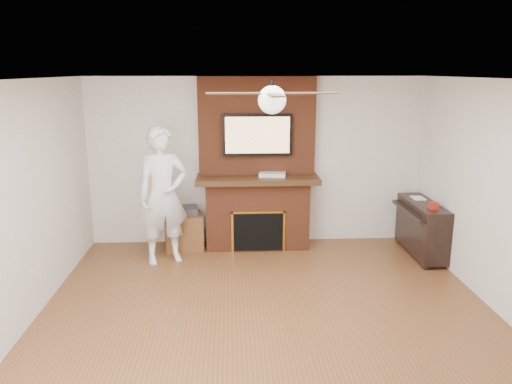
{
  "coord_description": "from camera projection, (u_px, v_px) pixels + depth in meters",
  "views": [
    {
      "loc": [
        -0.39,
        -4.63,
        2.59
      ],
      "look_at": [
        -0.1,
        0.9,
        1.23
      ],
      "focal_mm": 35.0,
      "sensor_mm": 36.0,
      "label": 1
    }
  ],
  "objects": [
    {
      "name": "room_shell",
      "position": [
        271.0,
        212.0,
        4.83
      ],
      "size": [
        5.36,
        5.86,
        2.86
      ],
      "color": "#59341A",
      "rests_on": "ground"
    },
    {
      "name": "fireplace",
      "position": [
        257.0,
        181.0,
        7.36
      ],
      "size": [
        1.78,
        0.64,
        2.5
      ],
      "color": "brown",
      "rests_on": "ground"
    },
    {
      "name": "tv",
      "position": [
        257.0,
        135.0,
        7.15
      ],
      "size": [
        1.0,
        0.08,
        0.6
      ],
      "color": "black",
      "rests_on": "fireplace"
    },
    {
      "name": "ceiling_fan",
      "position": [
        272.0,
        99.0,
        4.57
      ],
      "size": [
        1.21,
        1.21,
        0.31
      ],
      "color": "black",
      "rests_on": "room_shell"
    },
    {
      "name": "person",
      "position": [
        163.0,
        196.0,
        6.73
      ],
      "size": [
        0.81,
        0.67,
        1.87
      ],
      "primitive_type": "imported",
      "rotation": [
        0.0,
        0.0,
        0.36
      ],
      "color": "silver",
      "rests_on": "ground"
    },
    {
      "name": "side_table",
      "position": [
        184.0,
        229.0,
        7.41
      ],
      "size": [
        0.62,
        0.62,
        0.62
      ],
      "rotation": [
        0.0,
        0.0,
        0.17
      ],
      "color": "#543218",
      "rests_on": "ground"
    },
    {
      "name": "piano",
      "position": [
        421.0,
        227.0,
        7.08
      ],
      "size": [
        0.45,
        1.19,
        0.87
      ],
      "rotation": [
        0.0,
        0.0,
        0.01
      ],
      "color": "black",
      "rests_on": "ground"
    },
    {
      "name": "cable_box",
      "position": [
        272.0,
        174.0,
        7.25
      ],
      "size": [
        0.41,
        0.27,
        0.05
      ],
      "primitive_type": "cube",
      "rotation": [
        0.0,
        0.0,
        -0.16
      ],
      "color": "silver",
      "rests_on": "fireplace"
    },
    {
      "name": "candle_orange",
      "position": [
        252.0,
        245.0,
        7.37
      ],
      "size": [
        0.07,
        0.07,
        0.13
      ],
      "primitive_type": "cylinder",
      "color": "#F7591D",
      "rests_on": "ground"
    },
    {
      "name": "candle_green",
      "position": [
        252.0,
        246.0,
        7.41
      ],
      "size": [
        0.07,
        0.07,
        0.08
      ],
      "primitive_type": "cylinder",
      "color": "#398535",
      "rests_on": "ground"
    },
    {
      "name": "candle_cream",
      "position": [
        271.0,
        245.0,
        7.41
      ],
      "size": [
        0.08,
        0.08,
        0.12
      ],
      "primitive_type": "cylinder",
      "color": "beige",
      "rests_on": "ground"
    },
    {
      "name": "candle_blue",
      "position": [
        265.0,
        247.0,
        7.39
      ],
      "size": [
        0.05,
        0.05,
        0.08
      ],
      "primitive_type": "cylinder",
      "color": "#3652A3",
      "rests_on": "ground"
    }
  ]
}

